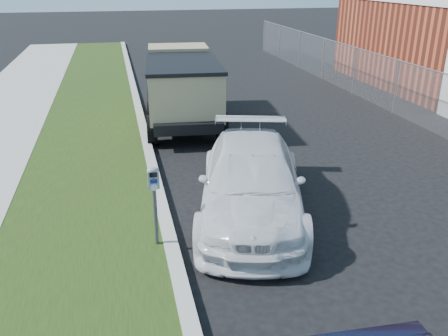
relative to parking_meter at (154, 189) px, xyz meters
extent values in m
plane|color=black|center=(2.83, 0.04, -1.17)|extent=(120.00, 120.00, 0.00)
cube|color=gray|center=(0.23, 2.04, -1.09)|extent=(0.25, 50.00, 0.15)
cube|color=#18320D|center=(-1.37, 2.04, -1.10)|extent=(3.00, 50.00, 0.13)
plane|color=slate|center=(8.83, 7.04, -0.27)|extent=(0.00, 30.00, 30.00)
cylinder|color=gray|center=(8.83, 7.04, 0.63)|extent=(0.04, 30.00, 0.04)
cylinder|color=gray|center=(8.83, 7.04, -0.27)|extent=(0.06, 0.06, 1.80)
cylinder|color=gray|center=(8.83, 10.04, -0.27)|extent=(0.06, 0.06, 1.80)
cylinder|color=gray|center=(8.83, 13.04, -0.27)|extent=(0.06, 0.06, 1.80)
cylinder|color=gray|center=(8.83, 16.04, -0.27)|extent=(0.06, 0.06, 1.80)
cylinder|color=gray|center=(8.83, 19.04, -0.27)|extent=(0.06, 0.06, 1.80)
cylinder|color=gray|center=(8.83, 22.04, -0.27)|extent=(0.06, 0.06, 1.80)
cube|color=silver|center=(10.31, 8.04, 2.43)|extent=(0.06, 14.00, 0.30)
cylinder|color=#3F4247|center=(0.00, 0.00, -0.51)|extent=(0.07, 0.07, 1.03)
cube|color=gray|center=(0.00, 0.00, 0.18)|extent=(0.19, 0.13, 0.31)
ellipsoid|color=gray|center=(0.00, 0.00, 0.33)|extent=(0.20, 0.13, 0.12)
cube|color=black|center=(0.00, -0.07, 0.28)|extent=(0.12, 0.01, 0.08)
cube|color=navy|center=(0.00, -0.06, 0.17)|extent=(0.11, 0.01, 0.07)
cylinder|color=silver|center=(0.00, -0.06, 0.06)|extent=(0.11, 0.01, 0.11)
cube|color=#3F4247|center=(0.00, -0.06, 0.20)|extent=(0.04, 0.01, 0.05)
imported|color=silver|center=(1.95, 1.01, -0.46)|extent=(3.18, 5.20, 1.41)
cube|color=black|center=(1.56, 7.46, -0.55)|extent=(2.33, 5.61, 0.30)
cube|color=#8C7E5A|center=(1.72, 9.42, 0.16)|extent=(2.13, 1.70, 1.71)
cube|color=black|center=(1.72, 9.42, 0.50)|extent=(2.16, 1.72, 0.51)
cube|color=#8C7E5A|center=(1.50, 6.78, 0.16)|extent=(2.35, 3.75, 1.37)
cube|color=black|center=(1.50, 6.78, 0.87)|extent=(2.44, 3.84, 0.10)
cube|color=black|center=(1.79, 10.23, -0.61)|extent=(2.06, 0.30, 0.26)
cylinder|color=black|center=(0.73, 9.42, -0.74)|extent=(0.34, 0.88, 0.86)
cylinder|color=black|center=(2.69, 9.25, -0.74)|extent=(0.34, 0.88, 0.86)
cylinder|color=black|center=(0.54, 7.12, -0.74)|extent=(0.34, 0.88, 0.86)
cylinder|color=black|center=(2.50, 6.95, -0.74)|extent=(0.34, 0.88, 0.86)
cylinder|color=black|center=(0.41, 5.58, -0.74)|extent=(0.34, 0.88, 0.86)
cylinder|color=black|center=(2.37, 5.42, -0.74)|extent=(0.34, 0.88, 0.86)
camera|label=1|loc=(-0.47, -7.19, 3.29)|focal=38.00mm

